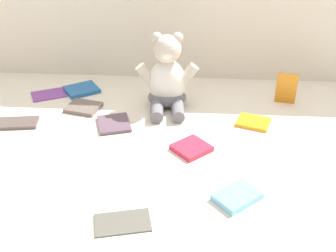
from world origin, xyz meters
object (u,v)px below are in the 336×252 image
(teddy_bear, at_px, (167,80))
(book_case_10, at_px, (114,124))
(book_case_1, at_px, (237,196))
(book_case_4, at_px, (123,222))
(book_case_9, at_px, (83,107))
(book_case_11, at_px, (16,123))
(book_case_7, at_px, (191,148))
(book_case_8, at_px, (82,90))
(book_case_0, at_px, (286,88))
(book_case_3, at_px, (49,94))
(book_case_6, at_px, (253,122))

(teddy_bear, height_order, book_case_10, teddy_bear)
(book_case_1, height_order, book_case_4, book_case_1)
(book_case_1, bearing_deg, book_case_9, -172.81)
(book_case_11, bearing_deg, book_case_1, -123.23)
(book_case_4, xyz_separation_m, book_case_10, (-0.10, 0.44, 0.00))
(book_case_7, distance_m, book_case_8, 0.55)
(book_case_0, distance_m, book_case_10, 0.60)
(book_case_7, bearing_deg, book_case_1, 76.71)
(book_case_4, xyz_separation_m, book_case_11, (-0.41, 0.42, 0.00))
(book_case_3, xyz_separation_m, book_case_7, (0.52, -0.32, 0.00))
(book_case_3, relative_size, book_case_4, 0.93)
(book_case_0, relative_size, book_case_7, 1.16)
(book_case_7, bearing_deg, book_case_8, -83.72)
(book_case_4, relative_size, book_case_11, 0.93)
(book_case_1, distance_m, book_case_6, 0.38)
(book_case_1, bearing_deg, book_case_7, 168.02)
(book_case_1, bearing_deg, book_case_3, -170.89)
(book_case_0, relative_size, book_case_3, 0.92)
(book_case_8, bearing_deg, book_case_9, -17.69)
(book_case_3, distance_m, book_case_11, 0.22)
(book_case_1, height_order, book_case_6, book_case_1)
(book_case_4, bearing_deg, book_case_3, 16.85)
(book_case_1, height_order, book_case_10, book_case_1)
(teddy_bear, relative_size, book_case_7, 2.70)
(book_case_0, height_order, book_case_3, book_case_0)
(book_case_6, relative_size, book_case_7, 1.06)
(book_case_11, bearing_deg, book_case_9, -66.96)
(book_case_4, distance_m, book_case_7, 0.35)
(book_case_9, distance_m, book_case_11, 0.22)
(book_case_3, height_order, book_case_8, book_case_8)
(teddy_bear, height_order, book_case_1, teddy_bear)
(book_case_4, xyz_separation_m, book_case_7, (0.15, 0.31, 0.00))
(teddy_bear, relative_size, book_case_6, 2.54)
(book_case_10, bearing_deg, teddy_bear, -155.08)
(book_case_4, relative_size, book_case_7, 1.36)
(book_case_1, bearing_deg, book_case_6, 127.05)
(book_case_3, relative_size, book_case_6, 1.19)
(book_case_0, height_order, book_case_9, book_case_0)
(book_case_10, bearing_deg, book_case_4, 85.09)
(book_case_7, bearing_deg, book_case_0, -177.39)
(book_case_0, height_order, book_case_10, book_case_0)
(book_case_1, bearing_deg, book_case_0, 118.00)
(book_case_7, bearing_deg, book_case_6, 177.79)
(book_case_4, height_order, book_case_7, book_case_7)
(book_case_11, bearing_deg, book_case_10, -95.01)
(book_case_7, height_order, book_case_11, book_case_7)
(book_case_7, height_order, book_case_9, book_case_7)
(book_case_8, relative_size, book_case_9, 1.06)
(book_case_6, height_order, book_case_10, same)
(book_case_0, height_order, book_case_6, book_case_0)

